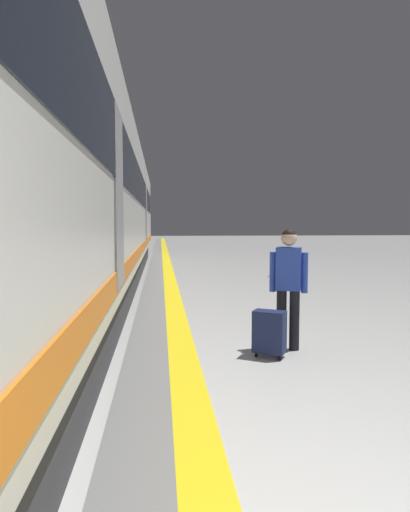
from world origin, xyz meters
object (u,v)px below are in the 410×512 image
at_px(waste_bin, 284,261).
at_px(suitcase_near, 269,332).
at_px(high_speed_train, 67,182).
at_px(passenger_near, 288,280).

bearing_deg(waste_bin, suitcase_near, -106.99).
relative_size(high_speed_train, passenger_near, 18.75).
relative_size(passenger_near, waste_bin, 1.71).
distance_m(passenger_near, waste_bin, 8.20).
height_order(passenger_near, suitcase_near, passenger_near).
xyz_separation_m(passenger_near, waste_bin, (2.19, 7.89, -0.45)).
relative_size(high_speed_train, suitcase_near, 51.33).
bearing_deg(suitcase_near, passenger_near, 44.08).
bearing_deg(waste_bin, high_speed_train, -146.53).
height_order(suitcase_near, waste_bin, waste_bin).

